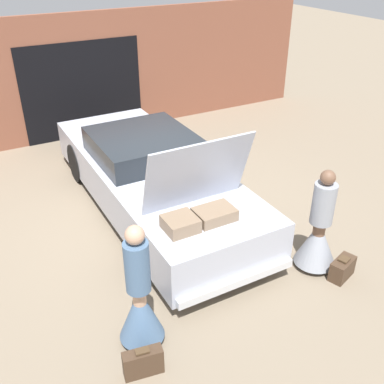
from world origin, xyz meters
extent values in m
plane|color=#7F705B|center=(0.00, 0.00, 0.00)|extent=(40.00, 40.00, 0.00)
cube|color=brown|center=(0.00, 3.85, 1.40)|extent=(12.00, 0.12, 2.80)
cube|color=black|center=(0.00, 3.78, 1.10)|extent=(2.80, 0.02, 2.20)
cube|color=#B2B7C6|center=(0.00, 0.00, 0.52)|extent=(1.86, 5.26, 0.69)
cube|color=#1E2328|center=(0.00, 0.32, 1.07)|extent=(1.64, 1.68, 0.40)
cylinder|color=black|center=(-0.86, 1.63, 0.37)|extent=(0.18, 0.74, 0.74)
cylinder|color=black|center=(0.86, 1.63, 0.37)|extent=(0.18, 0.74, 0.74)
cylinder|color=black|center=(-0.86, -1.58, 0.37)|extent=(0.18, 0.74, 0.74)
cylinder|color=black|center=(0.86, -1.58, 0.37)|extent=(0.18, 0.74, 0.74)
cube|color=silver|center=(0.00, -2.67, 0.28)|extent=(1.77, 0.10, 0.12)
cube|color=#B2B7C6|center=(0.00, -1.62, 1.39)|extent=(1.58, 0.37, 1.06)
cube|color=#8C7259|center=(-0.48, -2.01, 0.96)|extent=(0.42, 0.41, 0.18)
cube|color=#8C7259|center=(0.03, -2.01, 0.95)|extent=(0.54, 0.39, 0.16)
cylinder|color=tan|center=(-1.38, -2.72, 0.40)|extent=(0.15, 0.15, 0.79)
cone|color=slate|center=(-1.38, -2.72, 0.44)|extent=(0.53, 0.53, 0.71)
cylinder|color=slate|center=(-1.38, -2.72, 1.11)|extent=(0.28, 0.28, 0.63)
sphere|color=tan|center=(-1.38, -2.72, 1.53)|extent=(0.21, 0.21, 0.21)
cylinder|color=brown|center=(1.38, -2.64, 0.38)|extent=(0.17, 0.17, 0.76)
cone|color=#9399A3|center=(1.38, -2.64, 0.42)|extent=(0.59, 0.59, 0.68)
cylinder|color=#9399A3|center=(1.38, -2.64, 1.06)|extent=(0.31, 0.31, 0.60)
sphere|color=brown|center=(1.38, -2.64, 1.46)|extent=(0.21, 0.21, 0.21)
cube|color=#473323|center=(-1.55, -3.17, 0.17)|extent=(0.46, 0.22, 0.33)
cube|color=#4C3823|center=(-1.55, -3.17, 0.35)|extent=(0.17, 0.11, 0.02)
cube|color=#473323|center=(1.54, -3.03, 0.15)|extent=(0.46, 0.33, 0.29)
cube|color=#4C3823|center=(1.54, -3.03, 0.31)|extent=(0.18, 0.16, 0.02)
camera|label=1|loc=(-2.68, -6.34, 4.22)|focal=42.00mm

